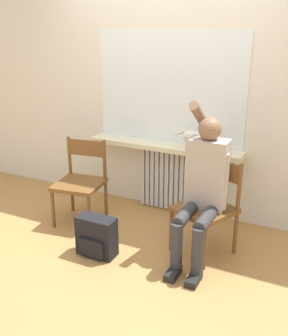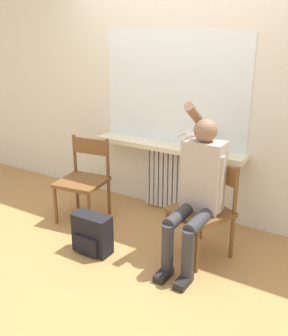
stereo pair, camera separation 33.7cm
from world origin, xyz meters
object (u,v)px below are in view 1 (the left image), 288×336
chair_left (81,181)px  cat (199,137)px  person (203,185)px  backpack (96,237)px  chair_right (208,206)px

chair_left → cat: size_ratio=1.95×
person → backpack: person is taller
chair_right → backpack: 1.02m
chair_left → person: person is taller
chair_right → person: person is taller
person → cat: (-0.27, 0.64, 0.22)m
chair_left → person: size_ratio=0.62×
cat → backpack: (-0.57, -1.04, -0.72)m
chair_right → backpack: chair_right is taller
chair_left → chair_right: (1.35, -0.00, 0.00)m
chair_right → cat: (-0.28, 0.53, 0.46)m
backpack → cat: bearing=61.5°
chair_left → backpack: 0.77m
chair_left → chair_right: same height
cat → chair_left: bearing=-153.7°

